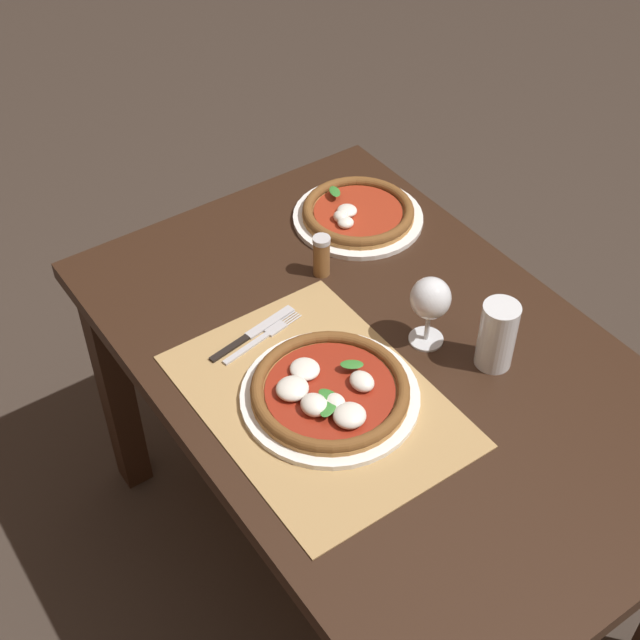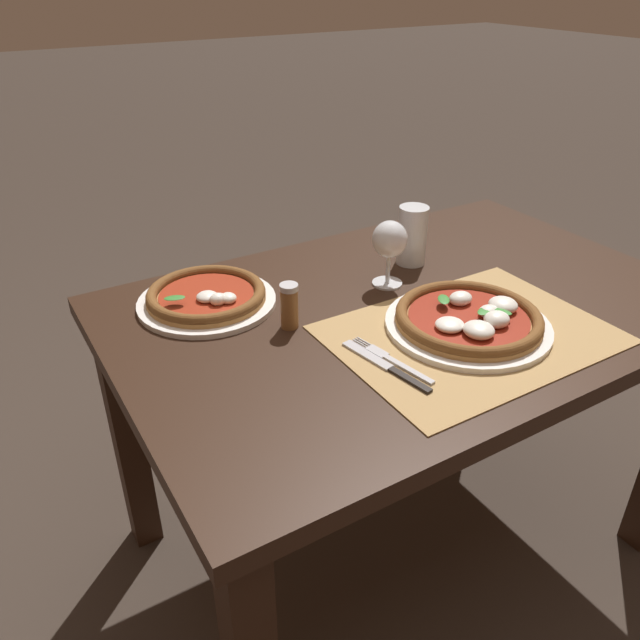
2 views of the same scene
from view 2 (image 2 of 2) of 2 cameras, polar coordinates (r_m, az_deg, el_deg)
The scene contains 10 objects.
ground_plane at distance 1.85m, azimuth 6.48°, elevation -19.03°, with size 24.00×24.00×0.00m, color #382D26.
dining_table at distance 1.44m, azimuth 7.90°, elevation -2.34°, with size 1.28×0.84×0.74m.
paper_placemat at distance 1.29m, azimuth 13.55°, elevation -1.27°, with size 0.55×0.40×0.00m, color #A88451.
pizza_near at distance 1.30m, azimuth 13.50°, elevation 0.07°, with size 0.34×0.34×0.05m.
pizza_far at distance 1.38m, azimuth -10.31°, elevation 2.11°, with size 0.30×0.30×0.05m.
wine_glass at distance 1.42m, azimuth 6.38°, elevation 7.09°, with size 0.08×0.08×0.16m.
pint_glass at distance 1.55m, azimuth 8.43°, elevation 7.56°, with size 0.07×0.07×0.15m.
fork at distance 1.18m, azimuth 6.50°, elevation -3.62°, with size 0.05×0.20×0.00m.
knife at distance 1.16m, azimuth 5.98°, elevation -4.18°, with size 0.05×0.21×0.01m.
pepper_shaker at distance 1.26m, azimuth -2.82°, elevation 1.31°, with size 0.04×0.04×0.10m.
Camera 2 is at (-0.79, -0.93, 1.39)m, focal length 35.00 mm.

